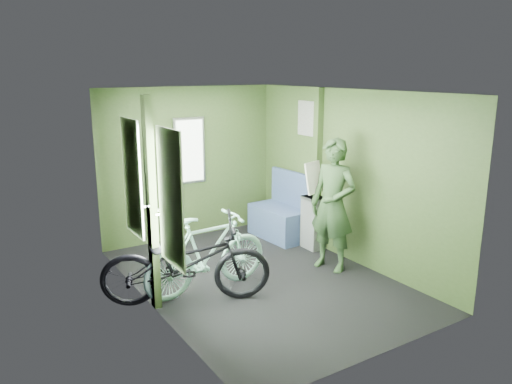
% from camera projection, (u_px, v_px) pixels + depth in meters
% --- Properties ---
extents(room, '(4.00, 4.02, 2.31)m').
position_uv_depth(room, '(256.00, 166.00, 5.88)').
color(room, black).
rests_on(room, ground).
extents(bicycle_black, '(2.01, 1.43, 1.05)m').
position_uv_depth(bicycle_black, '(188.00, 303.00, 5.57)').
color(bicycle_black, black).
rests_on(bicycle_black, ground).
extents(bicycle_mint, '(1.61, 0.60, 0.99)m').
position_uv_depth(bicycle_mint, '(209.00, 291.00, 5.87)').
color(bicycle_mint, '#9CDECC').
rests_on(bicycle_mint, ground).
extents(passenger, '(0.58, 0.74, 1.71)m').
position_uv_depth(passenger, '(333.00, 205.00, 6.36)').
color(passenger, '#2E4A28').
rests_on(passenger, ground).
extents(waste_box, '(0.23, 0.32, 0.77)m').
position_uv_depth(waste_box, '(313.00, 223.00, 7.21)').
color(waste_box, slate).
rests_on(waste_box, ground).
extents(bench_seat, '(0.59, 0.99, 1.02)m').
position_uv_depth(bench_seat, '(281.00, 218.00, 7.71)').
color(bench_seat, navy).
rests_on(bench_seat, ground).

